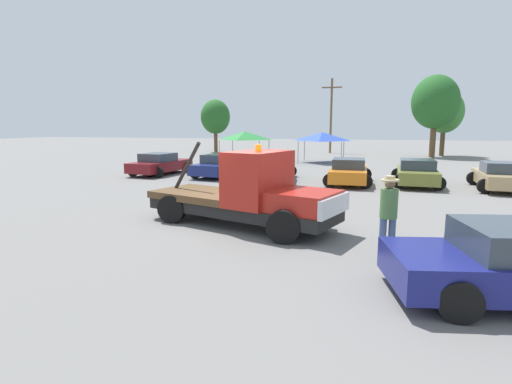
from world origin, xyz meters
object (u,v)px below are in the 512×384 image
tow_truck (250,195)px  canopy_tent_green (245,136)px  canopy_tent_blue (322,137)px  tree_center (215,117)px  person_near_truck (389,208)px  parked_car_maroon (160,164)px  utility_pole (331,114)px  parked_car_olive (417,173)px  parked_car_teal (274,169)px  parked_car_tan (500,176)px  parked_car_navy (222,166)px  tree_right (444,112)px  tree_left (435,102)px  parked_car_orange (349,171)px

tow_truck → canopy_tent_green: size_ratio=1.83×
canopy_tent_blue → tree_center: 16.93m
person_near_truck → parked_car_maroon: 18.18m
utility_pole → canopy_tent_green: bearing=-116.4°
tow_truck → parked_car_olive: tow_truck is taller
parked_car_maroon → canopy_tent_blue: 14.19m
parked_car_maroon → parked_car_teal: 7.50m
person_near_truck → parked_car_teal: person_near_truck is taller
parked_car_maroon → tree_center: size_ratio=0.79×
parked_car_tan → canopy_tent_green: size_ratio=1.25×
parked_car_navy → tree_right: (15.70, 21.59, 3.74)m
tree_right → parked_car_navy: bearing=-126.0°
tree_left → utility_pole: utility_pole is taller
parked_car_maroon → tree_center: tree_center is taller
tree_left → parked_car_maroon: bearing=-134.0°
person_near_truck → tree_left: size_ratio=0.24×
parked_car_teal → tree_right: size_ratio=0.72×
parked_car_tan → parked_car_orange: bearing=92.0°
parked_car_tan → canopy_tent_blue: canopy_tent_blue is taller
parked_car_teal → parked_car_orange: 4.12m
tow_truck → tree_center: size_ratio=1.07×
parked_car_maroon → parked_car_olive: (14.94, -0.69, 0.00)m
person_near_truck → tree_right: bearing=-29.7°
parked_car_maroon → tree_center: 21.99m
parked_car_tan → tree_center: (-22.97, 22.63, 3.37)m
utility_pole → tree_right: bearing=-6.7°
parked_car_tan → utility_pole: bearing=26.4°
canopy_tent_green → tree_right: tree_right is taller
person_near_truck → tow_truck: bearing=48.8°
tree_right → utility_pole: size_ratio=0.81×
person_near_truck → tree_left: (5.64, 32.03, 4.10)m
parked_car_maroon → parked_car_tan: same height
parked_car_tan → utility_pole: (-10.00, 24.30, 3.67)m
canopy_tent_green → tree_right: (17.45, 11.11, 2.21)m
parked_car_maroon → canopy_tent_green: (2.37, 10.53, 1.54)m
parked_car_olive → parked_car_teal: bearing=93.3°
person_near_truck → tree_left: bearing=-28.3°
parked_car_olive → canopy_tent_green: 16.91m
tow_truck → tree_center: tree_center is taller
canopy_tent_green → utility_pole: bearing=63.6°
parked_car_olive → tree_left: size_ratio=0.61×
parked_car_teal → parked_car_maroon: bearing=77.7°
tree_center → tree_left: bearing=-5.1°
tow_truck → parked_car_olive: size_ratio=1.36×
parked_car_tan → tree_left: tree_left is taller
parked_car_olive → canopy_tent_green: bearing=51.4°
utility_pole → parked_car_navy: bearing=-100.9°
parked_car_maroon → canopy_tent_blue: bearing=-31.8°
tow_truck → parked_car_navy: bearing=132.5°
parked_car_olive → tree_left: (3.63, 19.93, 4.55)m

